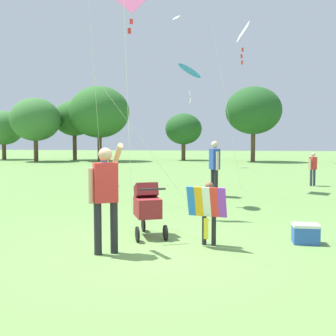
% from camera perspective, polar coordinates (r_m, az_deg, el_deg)
% --- Properties ---
extents(ground_plane, '(120.00, 120.00, 0.00)m').
position_cam_1_polar(ground_plane, '(6.78, -2.00, -11.67)').
color(ground_plane, '#668E47').
extents(treeline_distant, '(34.91, 7.06, 6.37)m').
position_cam_1_polar(treeline_distant, '(34.30, -5.50, 7.29)').
color(treeline_distant, brown).
rests_on(treeline_distant, ground).
extents(child_with_butterfly_kite, '(0.69, 0.43, 1.12)m').
position_cam_1_polar(child_with_butterfly_kite, '(6.93, 5.86, -5.60)').
color(child_with_butterfly_kite, '#232328').
rests_on(child_with_butterfly_kite, ground).
extents(person_adult_flyer, '(0.55, 0.67, 1.79)m').
position_cam_1_polar(person_adult_flyer, '(6.43, -8.97, -3.17)').
color(person_adult_flyer, '#232328').
rests_on(person_adult_flyer, ground).
extents(stroller, '(0.78, 1.11, 1.03)m').
position_cam_1_polar(stroller, '(7.59, -3.02, -5.26)').
color(stroller, black).
rests_on(stroller, ground).
extents(kite_adult_black, '(1.14, 3.39, 5.76)m').
position_cam_1_polar(kite_adult_black, '(10.17, -5.45, 22.73)').
color(kite_adult_black, pink).
rests_on(kite_adult_black, ground).
extents(kite_orange_delta, '(1.28, 2.62, 6.11)m').
position_cam_1_polar(kite_orange_delta, '(15.02, 10.63, 18.06)').
color(kite_orange_delta, white).
rests_on(kite_orange_delta, ground).
extents(kite_green_novelty, '(2.80, 1.73, 3.97)m').
position_cam_1_polar(kite_green_novelty, '(11.30, 3.07, 13.70)').
color(kite_green_novelty, blue).
rests_on(kite_green_novelty, ground).
extents(distant_kites_cluster, '(18.48, 9.20, 6.83)m').
position_cam_1_polar(distant_kites_cluster, '(30.26, 20.42, 21.63)').
color(distant_kites_cluster, purple).
extents(person_red_shirt, '(0.36, 0.28, 1.25)m').
position_cam_1_polar(person_red_shirt, '(15.88, -9.06, 0.06)').
color(person_red_shirt, '#232328').
rests_on(person_red_shirt, ground).
extents(person_sitting_far, '(0.33, 0.33, 1.34)m').
position_cam_1_polar(person_sitting_far, '(16.76, 20.10, 0.26)').
color(person_sitting_far, '#33384C').
rests_on(person_sitting_far, ground).
extents(person_couple_left, '(0.37, 0.54, 1.79)m').
position_cam_1_polar(person_couple_left, '(12.89, 6.70, 0.59)').
color(person_couple_left, '#232328').
rests_on(person_couple_left, ground).
extents(cooler_box, '(0.45, 0.33, 0.35)m').
position_cam_1_polar(cooler_box, '(7.53, 19.16, -8.90)').
color(cooler_box, '#2D5BB7').
rests_on(cooler_box, ground).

